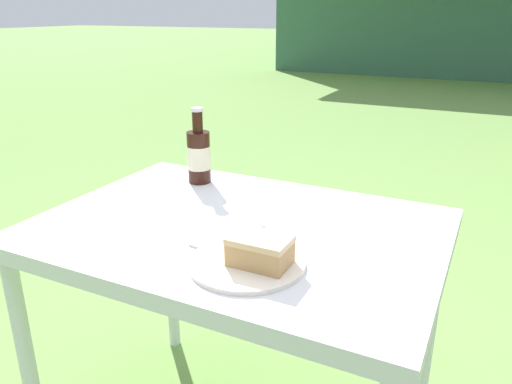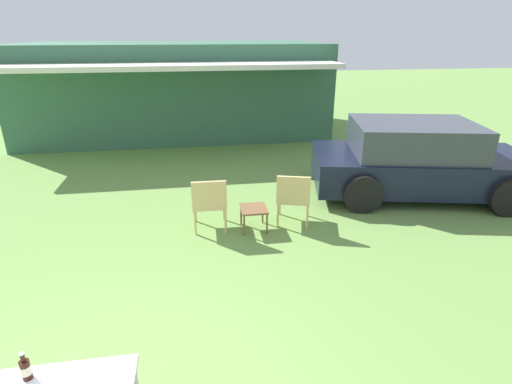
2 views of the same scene
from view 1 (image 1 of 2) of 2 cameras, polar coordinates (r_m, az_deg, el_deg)
patio_table at (r=1.23m, az=-2.07°, el=-6.60°), size 0.96×0.69×0.70m
cake_on_plate at (r=1.00m, az=-0.30°, el=-7.40°), size 0.24×0.24×0.07m
cola_bottle_near at (r=1.48m, az=-6.55°, el=4.22°), size 0.07×0.07×0.22m
fork at (r=1.05m, az=-3.85°, el=-7.21°), size 0.18×0.04×0.01m
loose_bottle_cap at (r=1.18m, az=0.40°, el=-3.85°), size 0.03×0.03×0.01m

